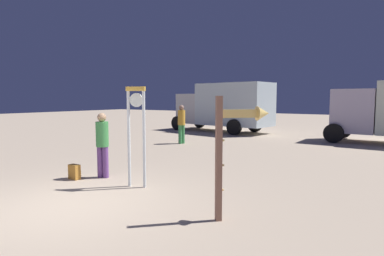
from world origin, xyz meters
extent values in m
plane|color=tan|center=(0.00, 0.00, 0.00)|extent=(80.00, 80.00, 0.00)
cylinder|color=white|center=(0.00, 1.75, 1.13)|extent=(0.07, 0.07, 2.26)
cylinder|color=white|center=(0.36, 1.88, 1.13)|extent=(0.07, 0.07, 2.26)
cube|color=yellow|center=(0.18, 1.81, 2.31)|extent=(0.47, 0.23, 0.10)
cylinder|color=white|center=(0.17, 1.84, 2.05)|extent=(0.32, 0.14, 0.32)
cube|color=black|center=(0.16, 1.86, 2.05)|extent=(0.06, 0.03, 0.07)
cube|color=black|center=(0.16, 1.86, 2.05)|extent=(0.07, 0.03, 0.12)
cube|color=#926551|center=(2.81, 1.03, 1.06)|extent=(0.14, 0.14, 2.13)
cube|color=#FFD771|center=(3.06, 1.30, 1.83)|extent=(0.49, 0.50, 0.14)
cone|color=#FFD771|center=(3.35, 1.60, 1.83)|extent=(0.33, 0.33, 0.25)
sphere|color=#FFDB8C|center=(2.86, 1.09, 0.53)|extent=(0.04, 0.04, 0.04)
sphere|color=#FBD983|center=(2.86, 1.09, 0.96)|extent=(0.04, 0.04, 0.04)
sphere|color=#EEDE83|center=(2.86, 1.09, 1.38)|extent=(0.04, 0.04, 0.04)
sphere|color=#F7DD98|center=(2.86, 1.09, 1.81)|extent=(0.04, 0.04, 0.04)
cylinder|color=#724590|center=(-1.28, 1.96, 0.41)|extent=(0.15, 0.15, 0.82)
cylinder|color=#724590|center=(-1.12, 2.00, 0.41)|extent=(0.15, 0.15, 0.82)
cylinder|color=#42974B|center=(-1.20, 1.98, 1.15)|extent=(0.33, 0.33, 0.65)
sphere|color=tan|center=(-1.20, 1.98, 1.59)|extent=(0.23, 0.23, 0.23)
cube|color=#C78431|center=(-1.66, 1.44, 0.19)|extent=(0.30, 0.17, 0.38)
cube|color=gold|center=(-1.66, 1.54, 0.13)|extent=(0.21, 0.04, 0.17)
cylinder|color=#3B8E4D|center=(-3.18, 8.42, 0.43)|extent=(0.16, 0.16, 0.86)
cylinder|color=#3B8E4D|center=(-3.22, 8.26, 0.43)|extent=(0.16, 0.16, 0.86)
cylinder|color=gold|center=(-3.20, 8.34, 1.20)|extent=(0.34, 0.34, 0.68)
sphere|color=#98725E|center=(-3.20, 8.34, 1.66)|extent=(0.24, 0.24, 0.24)
cube|color=silver|center=(-3.35, 14.06, 1.72)|extent=(4.67, 2.80, 2.54)
cube|color=#BCBFC0|center=(-6.42, 14.47, 1.41)|extent=(1.93, 2.32, 1.92)
cube|color=black|center=(-7.25, 14.58, 1.80)|extent=(0.27, 1.77, 0.85)
cylinder|color=black|center=(-6.88, 15.68, 0.45)|extent=(0.93, 0.37, 0.90)
cylinder|color=black|center=(-7.18, 13.42, 0.45)|extent=(0.93, 0.37, 0.90)
cylinder|color=black|center=(-2.43, 15.08, 0.45)|extent=(0.93, 0.37, 0.90)
cylinder|color=black|center=(-2.74, 12.83, 0.45)|extent=(0.93, 0.37, 0.90)
cube|color=silver|center=(3.30, 13.59, 1.48)|extent=(1.90, 2.06, 2.07)
cube|color=black|center=(2.36, 13.60, 1.90)|extent=(0.06, 1.70, 0.91)
cylinder|color=black|center=(2.63, 14.68, 0.45)|extent=(0.90, 0.27, 0.90)
cylinder|color=black|center=(2.59, 12.51, 0.45)|extent=(0.90, 0.27, 0.90)
camera|label=1|loc=(5.41, -3.67, 2.09)|focal=30.17mm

